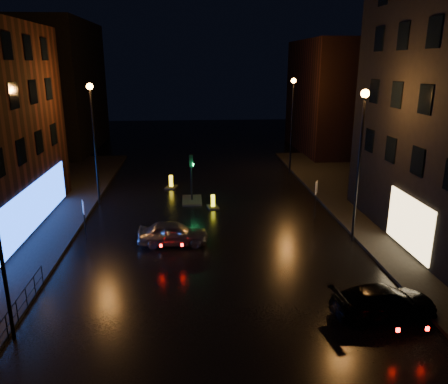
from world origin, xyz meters
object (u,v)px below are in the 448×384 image
(road_sign_left, at_px, (84,210))
(dark_sedan, at_px, (384,302))
(road_sign_right, at_px, (316,191))
(bollard_far, at_px, (171,185))
(bollard_near, at_px, (213,205))
(traffic_signal, at_px, (192,194))
(silver_hatchback, at_px, (173,233))

(road_sign_left, bearing_deg, dark_sedan, -53.11)
(road_sign_left, bearing_deg, road_sign_right, -10.38)
(bollard_far, bearing_deg, road_sign_right, -25.15)
(dark_sedan, bearing_deg, road_sign_right, -8.14)
(bollard_near, height_order, bollard_far, bollard_far)
(bollard_far, bearing_deg, traffic_signal, -51.21)
(road_sign_left, xyz_separation_m, road_sign_right, (13.99, 2.25, 0.16))
(dark_sedan, bearing_deg, traffic_signal, 19.59)
(dark_sedan, relative_size, road_sign_left, 1.88)
(dark_sedan, distance_m, road_sign_left, 16.35)
(bollard_near, relative_size, bollard_far, 0.87)
(dark_sedan, height_order, bollard_near, dark_sedan)
(silver_hatchback, distance_m, road_sign_left, 5.28)
(traffic_signal, height_order, bollard_far, traffic_signal)
(dark_sedan, xyz_separation_m, bollard_far, (-9.12, 19.20, -0.39))
(dark_sedan, distance_m, bollard_near, 15.19)
(silver_hatchback, xyz_separation_m, bollard_near, (2.52, 6.14, -0.45))
(traffic_signal, bearing_deg, bollard_near, -48.16)
(bollard_far, xyz_separation_m, road_sign_left, (-4.47, -10.18, 1.47))
(silver_hatchback, bearing_deg, road_sign_left, 78.98)
(bollard_near, bearing_deg, road_sign_right, -31.98)
(bollard_far, bearing_deg, dark_sedan, -49.96)
(bollard_far, bearing_deg, road_sign_left, -99.07)
(bollard_near, bearing_deg, dark_sedan, -76.11)
(traffic_signal, bearing_deg, bollard_far, 114.15)
(silver_hatchback, relative_size, bollard_near, 3.31)
(road_sign_right, bearing_deg, bollard_near, 2.35)
(traffic_signal, relative_size, dark_sedan, 0.82)
(dark_sedan, xyz_separation_m, road_sign_left, (-13.59, 9.02, 1.08))
(dark_sedan, distance_m, road_sign_right, 11.35)
(bollard_near, bearing_deg, bollard_far, 110.80)
(bollard_near, distance_m, road_sign_right, 7.16)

